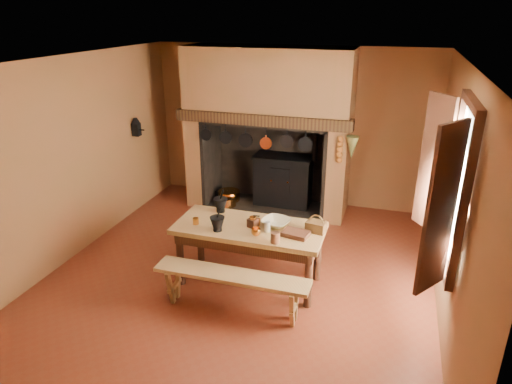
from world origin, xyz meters
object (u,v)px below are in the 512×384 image
at_px(work_table, 250,235).
at_px(coffee_grinder, 253,222).
at_px(bench_front, 232,283).
at_px(iron_range, 284,180).
at_px(wicker_basket, 316,226).
at_px(mixing_bowl, 276,222).

distance_m(work_table, coffee_grinder, 0.20).
bearing_deg(bench_front, iron_range, 93.57).
bearing_deg(coffee_grinder, iron_range, 114.78).
bearing_deg(wicker_basket, iron_range, 121.81).
bearing_deg(wicker_basket, mixing_bowl, -172.13).
distance_m(mixing_bowl, wicker_basket, 0.51).
height_order(iron_range, wicker_basket, iron_range).
height_order(work_table, wicker_basket, wicker_basket).
distance_m(bench_front, mixing_bowl, 0.97).
relative_size(mixing_bowl, wicker_basket, 1.33).
distance_m(iron_range, coffee_grinder, 2.68).
distance_m(work_table, mixing_bowl, 0.38).
xyz_separation_m(mixing_bowl, wicker_basket, (0.51, -0.01, 0.03)).
distance_m(bench_front, wicker_basket, 1.24).
bearing_deg(work_table, coffee_grinder, -12.40).
relative_size(bench_front, coffee_grinder, 10.72).
xyz_separation_m(work_table, bench_front, (-0.00, -0.68, -0.30)).
bearing_deg(mixing_bowl, iron_range, 101.77).
bearing_deg(wicker_basket, coffee_grinder, -162.47).
bearing_deg(mixing_bowl, bench_front, -111.89).
height_order(work_table, bench_front, work_table).
distance_m(iron_range, mixing_bowl, 2.59).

